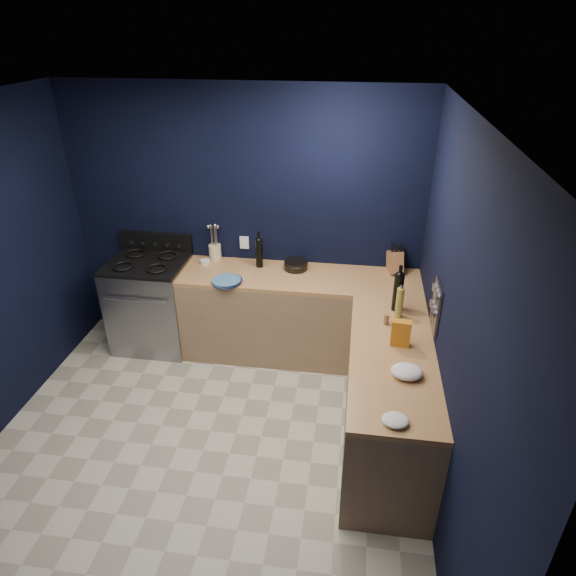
% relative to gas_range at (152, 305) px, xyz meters
% --- Properties ---
extents(floor, '(3.50, 3.50, 0.02)m').
position_rel_gas_range_xyz_m(floor, '(0.93, -1.42, -0.47)').
color(floor, '#BBB7A3').
rests_on(floor, ground).
extents(ceiling, '(3.50, 3.50, 0.02)m').
position_rel_gas_range_xyz_m(ceiling, '(0.93, -1.42, 2.15)').
color(ceiling, silver).
rests_on(ceiling, ground).
extents(wall_back, '(3.50, 0.02, 2.60)m').
position_rel_gas_range_xyz_m(wall_back, '(0.93, 0.34, 0.84)').
color(wall_back, black).
rests_on(wall_back, ground).
extents(wall_right, '(0.02, 3.50, 2.60)m').
position_rel_gas_range_xyz_m(wall_right, '(2.69, -1.42, 0.84)').
color(wall_right, black).
rests_on(wall_right, ground).
extents(wall_front, '(3.50, 0.02, 2.60)m').
position_rel_gas_range_xyz_m(wall_front, '(0.93, -3.18, 0.84)').
color(wall_front, black).
rests_on(wall_front, ground).
extents(cab_back, '(2.30, 0.63, 0.86)m').
position_rel_gas_range_xyz_m(cab_back, '(1.53, 0.02, -0.03)').
color(cab_back, '#947555').
rests_on(cab_back, floor).
extents(top_back, '(2.30, 0.63, 0.04)m').
position_rel_gas_range_xyz_m(top_back, '(1.53, 0.02, 0.42)').
color(top_back, brown).
rests_on(top_back, cab_back).
extents(cab_right, '(0.63, 1.67, 0.86)m').
position_rel_gas_range_xyz_m(cab_right, '(2.37, -1.13, -0.03)').
color(cab_right, '#947555').
rests_on(cab_right, floor).
extents(top_right, '(0.63, 1.67, 0.04)m').
position_rel_gas_range_xyz_m(top_right, '(2.37, -1.13, 0.42)').
color(top_right, brown).
rests_on(top_right, cab_right).
extents(gas_range, '(0.76, 0.66, 0.92)m').
position_rel_gas_range_xyz_m(gas_range, '(0.00, 0.00, 0.00)').
color(gas_range, gray).
rests_on(gas_range, floor).
extents(oven_door, '(0.59, 0.02, 0.42)m').
position_rel_gas_range_xyz_m(oven_door, '(0.00, -0.32, -0.01)').
color(oven_door, black).
rests_on(oven_door, gas_range).
extents(cooktop, '(0.76, 0.66, 0.03)m').
position_rel_gas_range_xyz_m(cooktop, '(0.00, 0.00, 0.48)').
color(cooktop, black).
rests_on(cooktop, gas_range).
extents(backguard, '(0.76, 0.06, 0.20)m').
position_rel_gas_range_xyz_m(backguard, '(0.00, 0.30, 0.58)').
color(backguard, black).
rests_on(backguard, gas_range).
extents(spice_panel, '(0.02, 0.28, 0.38)m').
position_rel_gas_range_xyz_m(spice_panel, '(2.67, -0.87, 0.72)').
color(spice_panel, gray).
rests_on(spice_panel, wall_right).
extents(wall_outlet, '(0.09, 0.02, 0.13)m').
position_rel_gas_range_xyz_m(wall_outlet, '(0.93, 0.32, 0.62)').
color(wall_outlet, white).
rests_on(wall_outlet, wall_back).
extents(plate_stack, '(0.30, 0.30, 0.03)m').
position_rel_gas_range_xyz_m(plate_stack, '(0.87, -0.22, 0.46)').
color(plate_stack, teal).
rests_on(plate_stack, top_back).
extents(ramekin, '(0.11, 0.11, 0.04)m').
position_rel_gas_range_xyz_m(ramekin, '(0.56, 0.15, 0.46)').
color(ramekin, white).
rests_on(ramekin, top_back).
extents(utensil_crock, '(0.16, 0.16, 0.16)m').
position_rel_gas_range_xyz_m(utensil_crock, '(0.63, 0.27, 0.52)').
color(utensil_crock, '#FAF2CA').
rests_on(utensil_crock, top_back).
extents(wine_bottle_back, '(0.09, 0.09, 0.29)m').
position_rel_gas_range_xyz_m(wine_bottle_back, '(1.11, 0.16, 0.58)').
color(wine_bottle_back, black).
rests_on(wine_bottle_back, top_back).
extents(lemon_basket, '(0.25, 0.25, 0.09)m').
position_rel_gas_range_xyz_m(lemon_basket, '(1.47, 0.16, 0.48)').
color(lemon_basket, black).
rests_on(lemon_basket, top_back).
extents(knife_block, '(0.17, 0.27, 0.26)m').
position_rel_gas_range_xyz_m(knife_block, '(2.43, 0.24, 0.54)').
color(knife_block, brown).
rests_on(knife_block, top_back).
extents(wine_bottle_right, '(0.10, 0.10, 0.33)m').
position_rel_gas_range_xyz_m(wine_bottle_right, '(2.41, -0.48, 0.61)').
color(wine_bottle_right, black).
rests_on(wine_bottle_right, top_right).
extents(oil_bottle, '(0.08, 0.08, 0.26)m').
position_rel_gas_range_xyz_m(oil_bottle, '(2.42, -0.60, 0.57)').
color(oil_bottle, olive).
rests_on(oil_bottle, top_right).
extents(spice_jar_near, '(0.05, 0.05, 0.09)m').
position_rel_gas_range_xyz_m(spice_jar_near, '(2.32, -0.73, 0.48)').
color(spice_jar_near, olive).
rests_on(spice_jar_near, top_right).
extents(spice_jar_far, '(0.06, 0.06, 0.10)m').
position_rel_gas_range_xyz_m(spice_jar_far, '(2.40, -0.96, 0.49)').
color(spice_jar_far, olive).
rests_on(spice_jar_far, top_right).
extents(crouton_bag, '(0.15, 0.08, 0.21)m').
position_rel_gas_range_xyz_m(crouton_bag, '(2.42, -1.01, 0.54)').
color(crouton_bag, '#AF421E').
rests_on(crouton_bag, top_right).
extents(towel_front, '(0.27, 0.25, 0.08)m').
position_rel_gas_range_xyz_m(towel_front, '(2.44, -1.38, 0.48)').
color(towel_front, white).
rests_on(towel_front, top_right).
extents(towel_end, '(0.20, 0.19, 0.05)m').
position_rel_gas_range_xyz_m(towel_end, '(2.35, -1.85, 0.46)').
color(towel_end, white).
rests_on(towel_end, top_right).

